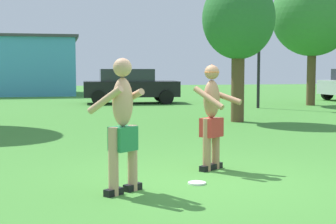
# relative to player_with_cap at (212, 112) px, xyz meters

# --- Properties ---
(ground_plane) EXTENTS (80.00, 80.00, 0.00)m
(ground_plane) POSITION_rel_player_with_cap_xyz_m (-0.24, -0.77, -0.92)
(ground_plane) COLOR #428433
(player_with_cap) EXTENTS (0.80, 0.73, 1.68)m
(player_with_cap) POSITION_rel_player_with_cap_xyz_m (0.00, 0.00, 0.00)
(player_with_cap) COLOR black
(player_with_cap) RESTS_ON ground_plane
(player_in_green) EXTENTS (0.74, 0.77, 1.75)m
(player_in_green) POSITION_rel_player_with_cap_xyz_m (-1.57, -1.19, 0.00)
(player_in_green) COLOR black
(player_in_green) RESTS_ON ground_plane
(frisbee) EXTENTS (0.25, 0.25, 0.03)m
(frisbee) POSITION_rel_player_with_cap_xyz_m (-0.49, -0.91, -0.91)
(frisbee) COLOR white
(frisbee) RESTS_ON ground_plane
(car_black_near_post) EXTENTS (4.37, 2.16, 1.58)m
(car_black_near_post) POSITION_rel_player_with_cap_xyz_m (0.74, 15.33, -0.10)
(car_black_near_post) COLOR black
(car_black_near_post) RESTS_ON ground_plane
(lamp_post) EXTENTS (0.60, 0.24, 5.03)m
(lamp_post) POSITION_rel_player_with_cap_xyz_m (5.48, 11.55, 2.22)
(lamp_post) COLOR black
(lamp_post) RESTS_ON ground_plane
(tree_left_field) EXTENTS (3.51, 3.51, 5.65)m
(tree_left_field) POSITION_rel_player_with_cap_xyz_m (8.30, 12.50, 2.95)
(tree_left_field) COLOR brown
(tree_left_field) RESTS_ON ground_plane
(tree_behind_players) EXTENTS (2.17, 2.17, 4.32)m
(tree_behind_players) POSITION_rel_player_with_cap_xyz_m (2.88, 6.78, 2.12)
(tree_behind_players) COLOR brown
(tree_behind_players) RESTS_ON ground_plane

